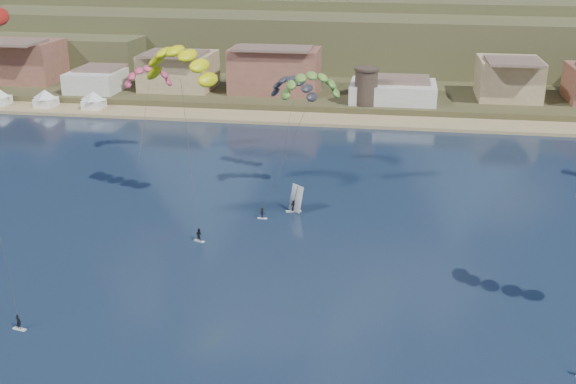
{
  "coord_description": "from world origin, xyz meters",
  "views": [
    {
      "loc": [
        12.17,
        -43.79,
        38.26
      ],
      "look_at": [
        0.0,
        32.0,
        10.0
      ],
      "focal_mm": 43.12,
      "sensor_mm": 36.0,
      "label": 1
    }
  ],
  "objects_px": {
    "kitesurfer_green": "(310,82)",
    "kitesurfer_yellow": "(180,59)",
    "watchtower": "(366,86)",
    "windsurfer": "(295,203)"
  },
  "relations": [
    {
      "from": "kitesurfer_green",
      "to": "kitesurfer_yellow",
      "type": "bearing_deg",
      "value": -160.03
    },
    {
      "from": "watchtower",
      "to": "kitesurfer_yellow",
      "type": "bearing_deg",
      "value": -109.83
    },
    {
      "from": "watchtower",
      "to": "kitesurfer_yellow",
      "type": "distance_m",
      "value": 70.25
    },
    {
      "from": "kitesurfer_yellow",
      "to": "windsurfer",
      "type": "distance_m",
      "value": 26.6
    },
    {
      "from": "windsurfer",
      "to": "watchtower",
      "type": "bearing_deg",
      "value": 83.69
    },
    {
      "from": "watchtower",
      "to": "windsurfer",
      "type": "bearing_deg",
      "value": -96.31
    },
    {
      "from": "watchtower",
      "to": "windsurfer",
      "type": "distance_m",
      "value": 63.93
    },
    {
      "from": "kitesurfer_green",
      "to": "windsurfer",
      "type": "xyz_separation_m",
      "value": [
        -1.46,
        -5.41,
        -17.1
      ]
    },
    {
      "from": "kitesurfer_yellow",
      "to": "windsurfer",
      "type": "height_order",
      "value": "kitesurfer_yellow"
    },
    {
      "from": "kitesurfer_yellow",
      "to": "kitesurfer_green",
      "type": "xyz_separation_m",
      "value": [
        17.66,
        6.42,
        -3.98
      ]
    }
  ]
}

